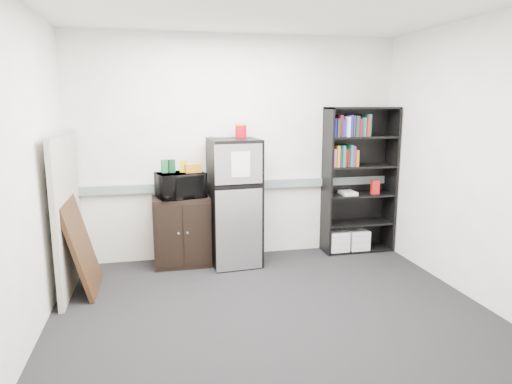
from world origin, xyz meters
TOP-DOWN VIEW (x-y plane):
  - floor at (0.00, 0.00)m, footprint 4.00×4.00m
  - wall_back at (0.00, 1.75)m, footprint 4.00×0.02m
  - wall_right at (2.00, 0.00)m, footprint 0.02×3.50m
  - wall_left at (-2.00, 0.00)m, footprint 0.02×3.50m
  - ceiling at (0.00, 0.00)m, footprint 4.00×3.50m
  - electrical_raceway at (0.00, 1.72)m, footprint 3.92×0.05m
  - wall_note at (-0.35, 1.74)m, footprint 0.14×0.00m
  - bookshelf at (1.51, 1.57)m, footprint 0.90×0.34m
  - cubicle_partition at (-1.90, 1.08)m, footprint 0.06×1.30m
  - cabinet at (-0.73, 1.50)m, footprint 0.66×0.44m
  - microwave at (-0.73, 1.48)m, footprint 0.60×0.48m
  - snack_box_a at (-0.90, 1.52)m, footprint 0.08×0.07m
  - snack_box_b at (-0.82, 1.52)m, footprint 0.08×0.07m
  - snack_box_c at (-0.69, 1.52)m, footprint 0.08×0.07m
  - snack_bag at (-0.58, 1.47)m, footprint 0.19×0.12m
  - refrigerator at (-0.11, 1.42)m, footprint 0.60×0.63m
  - coffee_can at (-0.00, 1.55)m, footprint 0.14×0.14m
  - framed_poster at (-1.77, 0.96)m, footprint 0.28×0.75m

SIDE VIEW (x-z plane):
  - floor at x=0.00m, z-range 0.00..0.00m
  - cabinet at x=-0.73m, z-range 0.00..0.82m
  - framed_poster at x=-1.77m, z-range 0.01..0.96m
  - refrigerator at x=-0.11m, z-range 0.00..1.49m
  - cubicle_partition at x=-1.90m, z-range 0.00..1.62m
  - electrical_raceway at x=0.00m, z-range 0.85..0.95m
  - microwave at x=-0.73m, z-range 0.82..1.11m
  - bookshelf at x=1.51m, z-range 0.05..1.90m
  - snack_bag at x=-0.58m, z-range 1.11..1.21m
  - snack_box_c at x=-0.69m, z-range 1.11..1.25m
  - snack_box_a at x=-0.90m, z-range 1.11..1.26m
  - snack_box_b at x=-0.82m, z-range 1.11..1.26m
  - wall_back at x=0.00m, z-range 0.00..2.70m
  - wall_right at x=2.00m, z-range 0.00..2.70m
  - wall_left at x=-2.00m, z-range 0.00..2.70m
  - wall_note at x=-0.35m, z-range 1.50..1.60m
  - coffee_can at x=0.00m, z-range 1.49..1.68m
  - ceiling at x=0.00m, z-range 2.69..2.71m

